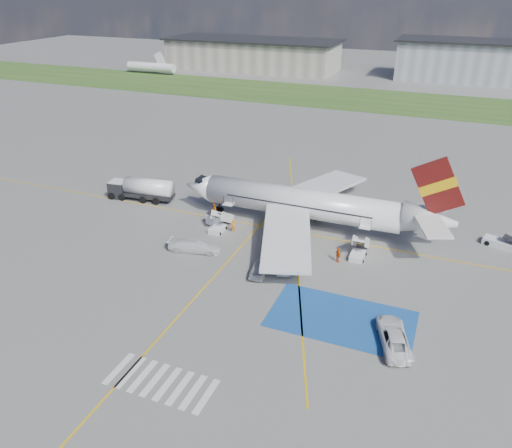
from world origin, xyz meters
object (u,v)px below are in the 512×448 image
Objects in this scene: airliner at (312,204)px; car_silver_a at (260,267)px; car_silver_b at (284,263)px; belt_loader at (505,245)px; gpu_cart at (215,220)px; van_white_b at (195,244)px; van_white_a at (394,335)px; fuel_tanker at (142,191)px.

airliner is 13.61m from car_silver_a.
car_silver_b is (0.16, -11.32, -2.65)m from airliner.
car_silver_b is at bearing -131.63° from belt_loader.
gpu_cart is 7.30m from van_white_b.
airliner is at bearing -108.74° from car_silver_b.
gpu_cart is (-12.16, -4.24, -2.60)m from airliner.
gpu_cart is at bearing -160.77° from airliner.
belt_loader is 1.12× the size of van_white_b.
airliner is at bearing -55.78° from van_white_b.
car_silver_b is at bearing -13.24° from gpu_cart.
gpu_cart is 0.53× the size of car_silver_a.
van_white_a is (25.88, -15.58, 0.20)m from gpu_cart.
fuel_tanker reaches higher than van_white_b.
van_white_b reaches higher than belt_loader.
fuel_tanker is at bearing -35.86° from car_silver_a.
car_silver_a is at bearing 21.10° from car_silver_b.
car_silver_b is 0.91× the size of van_white_b.
belt_loader is at bearing -77.87° from van_white_b.
car_silver_a is at bearing -24.85° from gpu_cart.
gpu_cart is at bearing -49.86° from van_white_a.
van_white_b is (-11.41, -0.17, 0.23)m from car_silver_b.
van_white_b reaches higher than gpu_cart.
van_white_a is at bearing -97.36° from belt_loader.
fuel_tanker is 2.04× the size of van_white_b.
van_white_b is at bearing -66.21° from gpu_cart.
car_silver_a is 17.09m from van_white_a.
airliner is 6.98× the size of van_white_a.
belt_loader is 28.09m from car_silver_b.
van_white_a is at bearing -14.42° from gpu_cart.
airliner is 15.41× the size of gpu_cart.
fuel_tanker is 50.22m from belt_loader.
belt_loader is 1.23× the size of car_silver_b.
van_white_b is (-35.10, -15.26, 0.57)m from belt_loader.
car_silver_a is (-2.03, -13.20, -2.63)m from airliner.
airliner is 3.63× the size of fuel_tanker.
airliner is at bearing 35.86° from gpu_cart.
van_white_a is (15.75, -6.63, 0.22)m from car_silver_a.
van_white_a is (13.72, -19.82, -2.40)m from airliner.
airliner is 8.21× the size of car_silver_a.
gpu_cart is 13.52m from car_silver_a.
belt_loader is at bearing 29.19° from gpu_cart.
belt_loader is 30.95m from car_silver_a.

